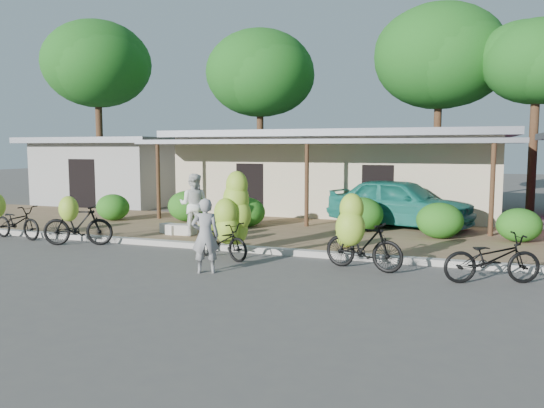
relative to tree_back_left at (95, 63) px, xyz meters
The scene contains 28 objects.
ground 20.26m from the tree_back_left, 43.77° to the right, with size 100.00×100.00×0.00m, color #514E4B.
sidewalk 17.42m from the tree_back_left, 30.66° to the right, with size 60.00×6.00×0.12m, color #8D6D4C.
curb 19.00m from the tree_back_left, 39.07° to the right, with size 60.00×0.25×0.15m, color #A8A399.
shop_main 14.89m from the tree_back_left, ahead, with size 13.00×8.50×3.35m.
shop_grey 6.51m from the tree_back_left, 38.29° to the right, with size 7.00×6.00×3.15m.
tree_back_left is the anchor object (origin of this frame).
tree_far_center 8.56m from the tree_back_left, 20.56° to the left, with size 5.77×5.69×8.87m.
tree_center_right 17.36m from the tree_back_left, 11.63° to the left, with size 6.23×6.19×9.49m.
tree_near_right 21.07m from the tree_back_left, ahead, with size 4.57×4.40×8.06m.
hedge_0 12.39m from the tree_back_left, 49.52° to the right, with size 1.19×1.08×0.93m, color #145513.
hedge_1 13.58m from the tree_back_left, 37.79° to the right, with size 1.38×1.24×1.07m, color #145513.
hedge_2 15.63m from the tree_back_left, 33.18° to the right, with size 1.23×1.11×0.96m, color #145513.
hedge_3 18.45m from the tree_back_left, 25.57° to the right, with size 1.35×1.22×1.06m, color #145513.
hedge_4 20.65m from the tree_back_left, 23.96° to the right, with size 1.31×1.18×1.02m, color #145513.
hedge_5 22.43m from the tree_back_left, 21.39° to the right, with size 1.19×1.07×0.92m, color #145513.
bike_far_left 14.76m from the tree_back_left, 62.43° to the right, with size 1.97×1.33×1.42m.
bike_left 16.08m from the tree_back_left, 54.29° to the right, with size 1.98×1.43×1.43m.
bike_center 18.79m from the tree_back_left, 42.11° to the right, with size 1.83×1.40×2.12m.
bike_right 21.51m from the tree_back_left, 36.74° to the right, with size 1.92×1.39×1.74m.
bike_far_right 23.72m from the tree_back_left, 32.98° to the right, with size 2.02×1.29×1.00m.
loose_banana_a 16.95m from the tree_back_left, 41.09° to the right, with size 0.58×0.49×0.72m, color #93C832.
loose_banana_b 17.62m from the tree_back_left, 40.46° to the right, with size 0.48×0.41×0.61m, color #93C832.
loose_banana_c 19.91m from the tree_back_left, 33.13° to the right, with size 0.51×0.43×0.64m, color #93C832.
sack_near 16.09m from the tree_back_left, 42.88° to the right, with size 0.85×0.40×0.30m, color beige.
sack_far 15.79m from the tree_back_left, 43.74° to the right, with size 0.75×0.38×0.28m, color beige.
vendor 20.06m from the tree_back_left, 45.44° to the right, with size 0.59×0.39×1.62m, color gray.
bystander 16.11m from the tree_back_left, 41.77° to the right, with size 0.89×0.69×1.82m, color silver.
teal_van 18.74m from the tree_back_left, 20.25° to the right, with size 1.89×4.69×1.60m, color #1A7667.
Camera 1 is at (4.86, -10.48, 2.68)m, focal length 35.00 mm.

